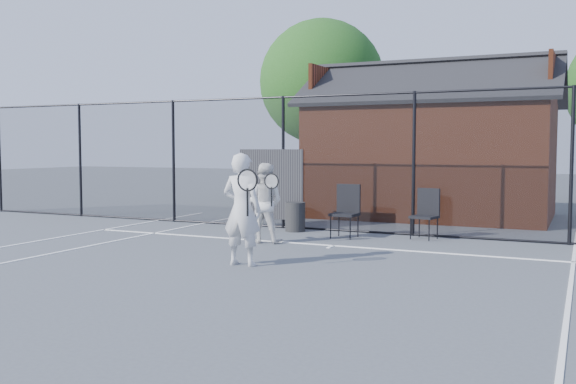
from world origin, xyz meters
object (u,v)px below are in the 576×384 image
at_px(player_front, 242,209).
at_px(chair_left, 344,212).
at_px(clubhouse, 432,156).
at_px(player_back, 264,203).
at_px(chair_right, 424,215).
at_px(waste_bin, 295,217).

relative_size(player_front, chair_left, 1.66).
bearing_deg(clubhouse, player_back, -106.99).
distance_m(player_back, chair_right, 3.24).
relative_size(chair_left, waste_bin, 1.66).
relative_size(clubhouse, player_back, 4.22).
bearing_deg(waste_bin, chair_left, -20.64).
bearing_deg(waste_bin, clubhouse, 65.38).
bearing_deg(player_back, clubhouse, 73.01).
height_order(chair_left, chair_right, chair_left).
height_order(player_back, chair_left, player_back).
xyz_separation_m(player_front, player_back, (-0.79, 2.31, -0.11)).
bearing_deg(chair_right, clubhouse, 112.46).
bearing_deg(clubhouse, chair_right, -79.35).
relative_size(player_back, waste_bin, 2.41).
xyz_separation_m(clubhouse, player_front, (-1.09, -8.46, -0.72)).
bearing_deg(chair_right, waste_bin, -168.20).
bearing_deg(chair_left, player_front, -93.93).
height_order(player_front, player_back, player_front).
xyz_separation_m(clubhouse, player_back, (-1.88, -6.15, -0.83)).
distance_m(player_back, chair_left, 1.74).
relative_size(clubhouse, waste_bin, 10.14).
xyz_separation_m(clubhouse, chair_right, (0.83, -4.40, -1.11)).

